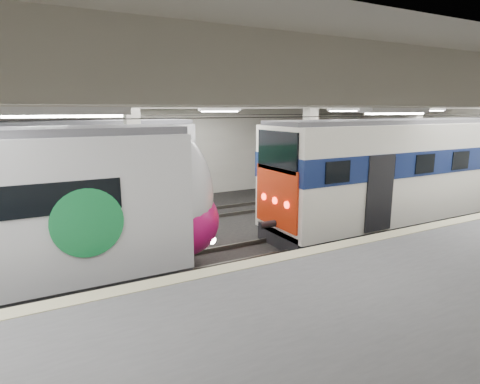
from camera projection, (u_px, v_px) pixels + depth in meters
station_hall at (275, 168)px, 11.88m from camera, size 36.00×24.00×5.75m
older_rer at (409, 170)px, 17.31m from camera, size 13.86×3.06×4.55m
far_train at (6, 181)px, 14.94m from camera, size 14.23×3.02×4.53m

